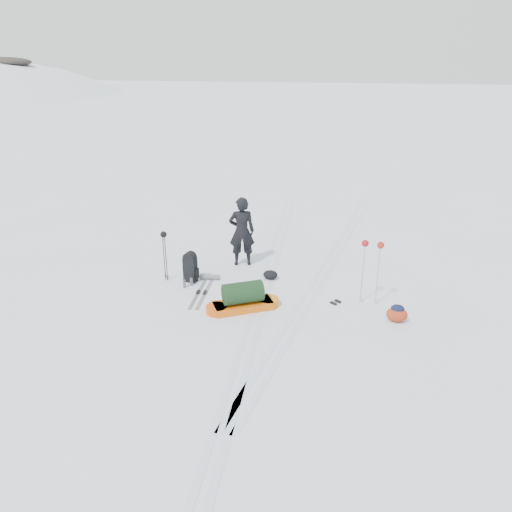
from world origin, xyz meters
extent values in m
plane|color=white|center=(0.00, 0.00, 0.00)|extent=(200.00, 200.00, 0.00)
ellipsoid|color=black|center=(-50.00, 57.00, 4.46)|extent=(8.32, 6.40, 1.41)
cube|color=silver|center=(-0.12, 0.00, 0.00)|extent=(1.40, 17.97, 0.01)
cube|color=silver|center=(0.12, 0.00, 0.00)|extent=(1.40, 17.97, 0.01)
cube|color=silver|center=(1.28, 2.00, 0.00)|extent=(2.09, 13.88, 0.01)
cube|color=silver|center=(1.52, 2.00, 0.00)|extent=(2.09, 13.88, 0.01)
imported|color=black|center=(-0.93, 1.68, 0.96)|extent=(0.80, 0.64, 1.93)
cube|color=#DF5B0D|center=(-0.28, -0.88, 0.08)|extent=(1.45, 1.16, 0.17)
cylinder|color=orange|center=(0.26, -0.57, 0.08)|extent=(0.67, 0.67, 0.17)
cylinder|color=#DE4E0D|center=(-0.81, -1.19, 0.08)|extent=(0.67, 0.67, 0.17)
cylinder|color=black|center=(-0.28, -0.88, 0.42)|extent=(1.02, 0.88, 0.49)
cube|color=black|center=(-1.95, 0.30, 0.32)|extent=(0.35, 0.27, 0.64)
cylinder|color=black|center=(-1.95, 0.30, 0.65)|extent=(0.34, 0.26, 0.31)
cube|color=black|center=(-1.78, 0.30, 0.23)|extent=(0.10, 0.17, 0.27)
cylinder|color=slate|center=(-1.51, 0.52, 0.07)|extent=(0.51, 0.19, 0.14)
cylinder|color=black|center=(-2.63, 0.29, 0.61)|extent=(0.03, 0.03, 1.22)
cylinder|color=black|center=(-2.56, 0.24, 0.61)|extent=(0.03, 0.03, 1.22)
torus|color=black|center=(-2.63, 0.29, 0.10)|extent=(0.12, 0.12, 0.01)
torus|color=black|center=(-2.56, 0.24, 0.10)|extent=(0.12, 0.12, 0.01)
sphere|color=black|center=(-2.59, 0.26, 1.24)|extent=(0.16, 0.16, 0.16)
cylinder|color=#B2B3B9|center=(2.35, 0.03, 0.73)|extent=(0.03, 0.03, 1.46)
cylinder|color=silver|center=(2.68, -0.02, 0.73)|extent=(0.03, 0.03, 1.46)
torus|color=#B2B4B9|center=(2.35, 0.03, 0.11)|extent=(0.11, 0.11, 0.01)
torus|color=#A2A3A9|center=(2.68, -0.02, 0.11)|extent=(0.11, 0.11, 0.01)
sphere|color=maroon|center=(2.35, 0.03, 1.48)|extent=(0.16, 0.16, 0.16)
sphere|color=maroon|center=(2.68, -0.02, 1.48)|extent=(0.16, 0.16, 0.16)
cube|color=gray|center=(-1.37, -0.32, 0.01)|extent=(0.22, 1.70, 0.02)
cube|color=gray|center=(-1.54, -0.34, 0.01)|extent=(0.22, 1.70, 0.02)
cube|color=black|center=(-1.37, -0.32, 0.04)|extent=(0.08, 0.17, 0.05)
cube|color=black|center=(-1.54, -0.34, 0.04)|extent=(0.08, 0.17, 0.05)
cube|color=silver|center=(1.74, -0.23, 0.01)|extent=(1.35, 1.01, 0.01)
cube|color=silver|center=(1.83, -0.10, 0.01)|extent=(1.35, 1.01, 0.01)
cube|color=black|center=(1.74, -0.23, 0.04)|extent=(0.17, 0.15, 0.04)
cube|color=black|center=(1.83, -0.10, 0.04)|extent=(0.17, 0.15, 0.04)
torus|color=#55AFD0|center=(-0.29, -0.40, 0.03)|extent=(0.54, 0.54, 0.05)
torus|color=#4E83BF|center=(-0.27, -0.36, 0.04)|extent=(0.43, 0.43, 0.05)
ellipsoid|color=maroon|center=(3.14, -0.72, 0.16)|extent=(0.57, 0.55, 0.33)
ellipsoid|color=black|center=(3.14, -0.72, 0.31)|extent=(0.37, 0.36, 0.16)
cylinder|color=#53555A|center=(-1.97, -0.10, 0.12)|extent=(0.07, 0.07, 0.24)
cylinder|color=slate|center=(-1.85, 0.06, 0.11)|extent=(0.07, 0.07, 0.22)
cylinder|color=black|center=(-1.97, -0.10, 0.25)|extent=(0.06, 0.06, 0.03)
cylinder|color=black|center=(-1.85, 0.06, 0.23)|extent=(0.06, 0.06, 0.03)
ellipsoid|color=black|center=(0.03, 0.87, 0.12)|extent=(0.45, 0.40, 0.24)
camera|label=1|loc=(2.17, -10.74, 5.42)|focal=35.00mm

